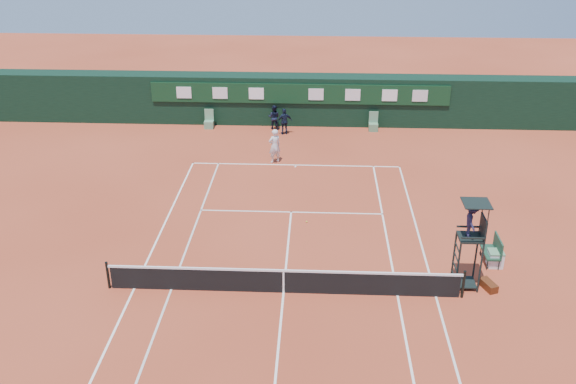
% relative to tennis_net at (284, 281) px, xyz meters
% --- Properties ---
extents(ground, '(90.00, 90.00, 0.00)m').
position_rel_tennis_net_xyz_m(ground, '(0.00, 0.00, -0.51)').
color(ground, '#B7472B').
rests_on(ground, ground).
extents(court_lines, '(11.05, 23.85, 0.01)m').
position_rel_tennis_net_xyz_m(court_lines, '(0.00, 0.00, -0.50)').
color(court_lines, white).
rests_on(court_lines, ground).
extents(tennis_net, '(12.90, 0.10, 1.10)m').
position_rel_tennis_net_xyz_m(tennis_net, '(0.00, 0.00, 0.00)').
color(tennis_net, black).
rests_on(tennis_net, ground).
extents(back_wall, '(40.00, 1.65, 3.00)m').
position_rel_tennis_net_xyz_m(back_wall, '(0.00, 18.74, 1.00)').
color(back_wall, black).
rests_on(back_wall, ground).
extents(linesman_chair_left, '(0.55, 0.50, 1.15)m').
position_rel_tennis_net_xyz_m(linesman_chair_left, '(-5.50, 17.48, -0.19)').
color(linesman_chair_left, '#5E906A').
rests_on(linesman_chair_left, ground).
extents(linesman_chair_right, '(0.55, 0.50, 1.15)m').
position_rel_tennis_net_xyz_m(linesman_chair_right, '(4.50, 17.48, -0.19)').
color(linesman_chair_right, '#56835B').
rests_on(linesman_chair_right, ground).
extents(umpire_chair, '(0.96, 0.95, 3.42)m').
position_rel_tennis_net_xyz_m(umpire_chair, '(6.61, 0.76, 1.95)').
color(umpire_chair, black).
rests_on(umpire_chair, ground).
extents(player_bench, '(0.55, 1.20, 1.10)m').
position_rel_tennis_net_xyz_m(player_bench, '(8.05, 2.45, 0.09)').
color(player_bench, '#183E29').
rests_on(player_bench, ground).
extents(tennis_bag, '(0.60, 0.85, 0.29)m').
position_rel_tennis_net_xyz_m(tennis_bag, '(7.47, 0.61, -0.36)').
color(tennis_bag, black).
rests_on(tennis_bag, ground).
extents(cooler, '(0.57, 0.57, 0.65)m').
position_rel_tennis_net_xyz_m(cooler, '(8.09, 2.22, -0.18)').
color(cooler, silver).
rests_on(cooler, ground).
extents(tennis_ball, '(0.07, 0.07, 0.07)m').
position_rel_tennis_net_xyz_m(tennis_ball, '(0.73, 5.45, -0.47)').
color(tennis_ball, '#C3DA32').
rests_on(tennis_ball, ground).
extents(player, '(0.81, 0.73, 1.86)m').
position_rel_tennis_net_xyz_m(player, '(-1.13, 12.24, 0.42)').
color(player, silver).
rests_on(player, ground).
extents(ball_kid_left, '(0.81, 0.68, 1.48)m').
position_rel_tennis_net_xyz_m(ball_kid_left, '(-1.52, 17.52, 0.23)').
color(ball_kid_left, black).
rests_on(ball_kid_left, ground).
extents(ball_kid_right, '(1.00, 0.67, 1.58)m').
position_rel_tennis_net_xyz_m(ball_kid_right, '(-0.83, 16.62, 0.28)').
color(ball_kid_right, black).
rests_on(ball_kid_right, ground).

